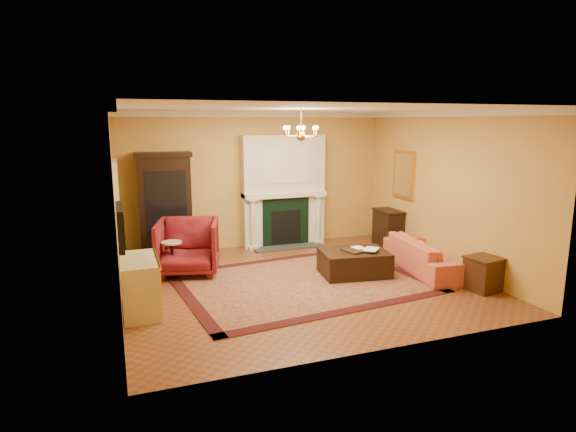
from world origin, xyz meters
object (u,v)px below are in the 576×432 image
end_table (483,275)px  console_table (388,229)px  wingback_armchair (188,244)px  pedestal_table (172,256)px  coral_sofa (427,250)px  leather_ottoman (354,263)px  china_cabinet (165,208)px  commode (140,285)px

end_table → console_table: 3.09m
wingback_armchair → end_table: (4.50, -2.63, -0.29)m
pedestal_table → end_table: 5.43m
end_table → wingback_armchair: bearing=149.7°
wingback_armchair → pedestal_table: wingback_armchair is taller
coral_sofa → end_table: 1.25m
wingback_armchair → end_table: size_ratio=2.04×
leather_ottoman → wingback_armchair: bearing=165.9°
pedestal_table → console_table: size_ratio=0.82×
wingback_armchair → leather_ottoman: (2.85, -1.17, -0.32)m
china_cabinet → wingback_armchair: china_cabinet is taller
wingback_armchair → coral_sofa: 4.48m
console_table → end_table: bearing=-89.4°
china_cabinet → console_table: (4.81, -0.84, -0.64)m
china_cabinet → end_table: china_cabinet is taller
commode → leather_ottoman: 3.83m
pedestal_table → console_table: bearing=6.7°
china_cabinet → end_table: 6.21m
commode → end_table: commode is taller
china_cabinet → commode: size_ratio=1.91×
leather_ottoman → coral_sofa: bearing=-2.0°
china_cabinet → leather_ottoman: bearing=-35.9°
china_cabinet → console_table: china_cabinet is taller
pedestal_table → end_table: bearing=-27.7°
commode → leather_ottoman: size_ratio=0.91×
end_table → console_table: console_table is taller
china_cabinet → end_table: (4.75, -3.94, -0.77)m
end_table → leather_ottoman: bearing=138.5°
china_cabinet → commode: 3.07m
pedestal_table → commode: size_ratio=0.60×
wingback_armchair → end_table: wingback_armchair is taller
china_cabinet → console_table: size_ratio=2.59×
coral_sofa → console_table: 1.91m
pedestal_table → coral_sofa: coral_sofa is taller
china_cabinet → coral_sofa: china_cabinet is taller
wingback_armchair → pedestal_table: (-0.30, -0.11, -0.18)m
wingback_armchair → leather_ottoman: size_ratio=0.94×
china_cabinet → wingback_armchair: 1.41m
coral_sofa → pedestal_table: bearing=81.4°
end_table → leather_ottoman: end_table is taller
leather_ottoman → console_table: bearing=51.8°
coral_sofa → end_table: (0.26, -1.21, -0.14)m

